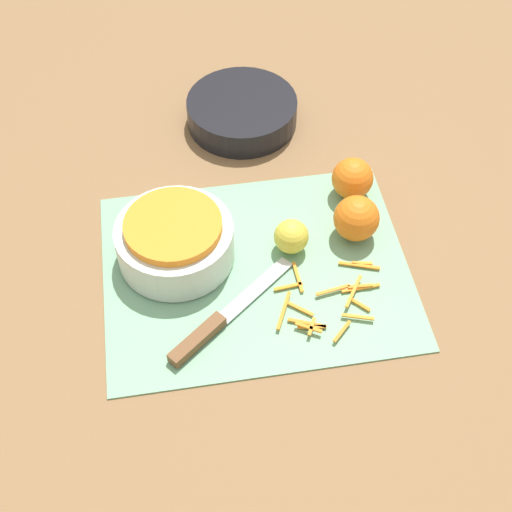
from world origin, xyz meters
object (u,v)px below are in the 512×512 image
(knife, at_px, (212,327))
(lemon, at_px, (291,236))
(bowl_dark, at_px, (242,112))
(bowl_speckled, at_px, (175,240))
(orange_right, at_px, (356,218))
(orange_left, at_px, (352,178))

(knife, xyz_separation_m, lemon, (0.14, 0.13, 0.02))
(knife, bearing_deg, bowl_dark, 37.29)
(bowl_speckled, height_order, orange_right, bowl_speckled)
(knife, bearing_deg, bowl_speckled, 65.61)
(bowl_dark, relative_size, orange_left, 2.91)
(bowl_speckled, bearing_deg, lemon, -4.06)
(bowl_speckled, xyz_separation_m, orange_left, (0.30, 0.09, -0.00))
(bowl_dark, bearing_deg, orange_right, -65.67)
(bowl_dark, relative_size, orange_right, 2.76)
(orange_left, bearing_deg, lemon, -140.32)
(orange_left, bearing_deg, bowl_dark, 125.50)
(bowl_speckled, distance_m, orange_right, 0.29)
(knife, distance_m, lemon, 0.20)
(bowl_speckled, xyz_separation_m, knife, (0.04, -0.15, -0.03))
(bowl_dark, distance_m, lemon, 0.32)
(knife, bearing_deg, orange_right, -8.38)
(bowl_dark, xyz_separation_m, orange_left, (0.15, -0.21, 0.02))
(bowl_dark, xyz_separation_m, orange_right, (0.14, -0.30, 0.02))
(orange_right, xyz_separation_m, lemon, (-0.11, -0.01, -0.01))
(orange_left, distance_m, lemon, 0.16)
(bowl_speckled, bearing_deg, bowl_dark, 63.87)
(bowl_dark, bearing_deg, lemon, -84.46)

